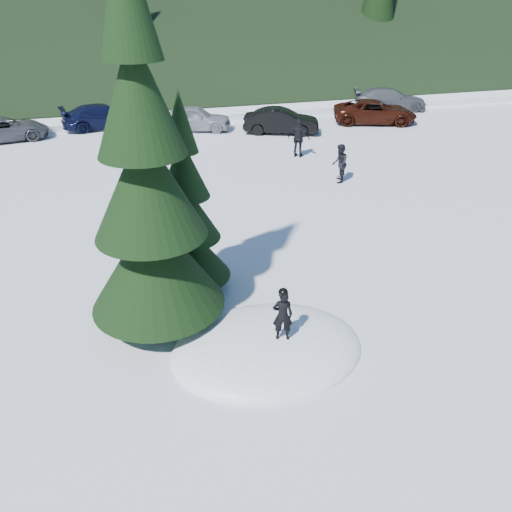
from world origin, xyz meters
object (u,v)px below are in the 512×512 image
object	(u,v)px
spruce_short	(187,218)
car_2	(4,129)
car_3	(103,116)
car_5	(281,121)
child_skier	(283,315)
car_7	(390,99)
spruce_tall	(148,198)
adult_1	(299,138)
car_4	(194,118)
car_6	(375,112)
adult_0	(340,164)

from	to	relation	value
spruce_short	car_2	size ratio (longest dim) A/B	1.19
car_3	car_5	world-z (taller)	car_5
child_skier	car_5	world-z (taller)	child_skier
car_2	car_7	size ratio (longest dim) A/B	0.92
spruce_tall	spruce_short	xyz separation A→B (m)	(1.00, 1.40, -1.22)
spruce_short	adult_1	xyz separation A→B (m)	(7.21, 10.62, -1.18)
adult_1	car_5	xyz separation A→B (m)	(0.67, 4.51, -0.22)
adult_1	car_4	xyz separation A→B (m)	(-3.98, 6.55, -0.21)
spruce_tall	car_6	distance (m)	23.09
car_2	car_5	distance (m)	15.16
car_4	child_skier	bearing A→B (deg)	-167.68
spruce_tall	car_4	xyz separation A→B (m)	(4.23, 18.57, -2.60)
car_2	car_5	world-z (taller)	car_5
spruce_tall	car_5	size ratio (longest dim) A/B	2.02
spruce_short	car_3	world-z (taller)	spruce_short
car_3	car_5	xyz separation A→B (m)	(9.68, -4.12, 0.01)
adult_0	car_5	bearing A→B (deg)	-155.34
spruce_short	car_2	bearing A→B (deg)	111.39
spruce_tall	child_skier	bearing A→B (deg)	-40.14
car_7	car_2	bearing A→B (deg)	112.61
adult_0	child_skier	bearing A→B (deg)	-4.18
spruce_short	adult_0	distance (m)	10.19
adult_1	car_4	distance (m)	7.67
car_2	car_7	distance (m)	24.07
spruce_tall	car_7	world-z (taller)	spruce_tall
adult_0	adult_1	size ratio (longest dim) A/B	0.89
adult_0	car_7	distance (m)	15.53
car_7	spruce_short	bearing A→B (deg)	158.17
spruce_short	car_7	xyz separation A→B (m)	(17.02, 19.01, -1.40)
spruce_tall	child_skier	xyz separation A→B (m)	(2.45, -2.07, -2.23)
car_2	car_7	bearing A→B (deg)	-97.89
car_7	spruce_tall	bearing A→B (deg)	158.57
spruce_short	adult_0	world-z (taller)	spruce_short
car_5	car_3	bearing A→B (deg)	89.01
spruce_tall	child_skier	size ratio (longest dim) A/B	7.03
adult_0	car_4	size ratio (longest dim) A/B	0.39
adult_1	car_4	bearing A→B (deg)	-23.12
adult_0	car_4	bearing A→B (deg)	-130.71
child_skier	car_7	distance (m)	27.35
car_7	car_4	bearing A→B (deg)	117.60
spruce_tall	car_5	world-z (taller)	spruce_tall
spruce_short	car_3	size ratio (longest dim) A/B	1.12
car_4	car_5	xyz separation A→B (m)	(4.65, -2.04, -0.02)
adult_0	car_3	size ratio (longest dim) A/B	0.34
car_2	car_4	distance (m)	10.28
spruce_tall	adult_1	distance (m)	14.75
car_7	child_skier	bearing A→B (deg)	165.31
spruce_tall	car_3	world-z (taller)	spruce_tall
spruce_short	car_3	xyz separation A→B (m)	(-1.80, 19.26, -1.41)
adult_1	car_3	xyz separation A→B (m)	(-9.01, 8.64, -0.23)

